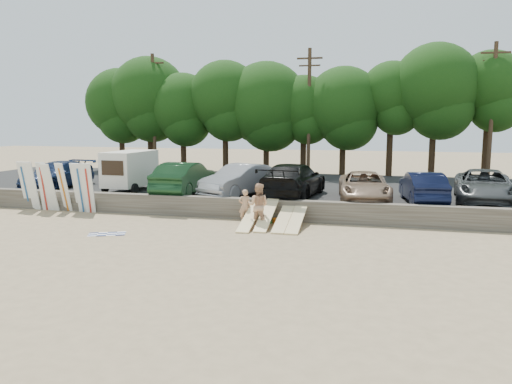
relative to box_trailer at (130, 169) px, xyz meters
The scene contains 30 objects.
ground 9.23m from the box_trailer, 41.53° to the right, with size 120.00×120.00×0.00m, color tan.
seawall 7.53m from the box_trailer, 23.83° to the right, with size 44.00×0.50×1.00m, color #6B6356.
parking_lot 8.28m from the box_trailer, 33.77° to the left, with size 44.00×14.50×0.70m, color #282828.
treeline 13.43m from the box_trailer, 64.38° to the left, with size 32.86×6.48×9.28m.
utility_poles 13.75m from the box_trailer, 48.85° to the left, with size 25.80×0.26×9.00m.
box_trailer is the anchor object (origin of this frame).
car_0 4.93m from the box_trailer, behind, with size 2.16×5.32×1.54m, color #122042.
car_1 3.59m from the box_trailer, ahead, with size 1.85×5.32×1.75m, color #123318.
car_2 6.66m from the box_trailer, ahead, with size 1.77×5.07×1.67m, color #95959A.
car_3 9.45m from the box_trailer, ahead, with size 2.49×6.11×1.77m, color black.
car_4 13.12m from the box_trailer, ahead, with size 2.40×5.20×1.44m, color #91745C.
car_5 15.91m from the box_trailer, ahead, with size 1.61×4.61×1.52m, color black.
car_6 18.85m from the box_trailer, ahead, with size 2.65×5.74×1.60m, color #414445.
surfboard_upright_0 5.51m from the box_trailer, 142.19° to the right, with size 0.50×0.06×2.60m, color white.
surfboard_upright_1 5.20m from the box_trailer, 137.85° to the right, with size 0.50×0.06×2.60m, color white.
surfboard_upright_2 4.72m from the box_trailer, 131.69° to the right, with size 0.50×0.06×2.60m, color white.
surfboard_upright_3 4.54m from the box_trailer, 126.32° to the right, with size 0.50×0.06×2.60m, color white.
surfboard_upright_4 4.03m from the box_trailer, 119.12° to the right, with size 0.50×0.06×2.60m, color white.
surfboard_upright_5 3.63m from the box_trailer, 108.84° to the right, with size 0.50×0.06×2.60m, color white.
surfboard_upright_6 3.69m from the box_trailer, 104.74° to the right, with size 0.50×0.06×2.60m, color white.
surfboard_upright_7 3.64m from the box_trailer, 97.20° to the right, with size 0.50×0.06×2.60m, color white.
surfboard_low_0 9.68m from the box_trailer, 29.10° to the right, with size 0.56×3.00×0.07m, color #FCDF9F.
surfboard_low_1 10.16m from the box_trailer, 26.04° to the right, with size 0.56×3.00×0.07m, color #FCDF9F.
surfboard_low_2 10.86m from the box_trailer, 24.17° to the right, with size 0.56×3.00×0.07m, color #FCDF9F.
surfboard_low_3 11.40m from the box_trailer, 23.04° to the right, with size 0.56×3.00×0.07m, color #FCDF9F.
beachgoer_a 8.87m from the box_trailer, 26.39° to the right, with size 0.57×0.37×1.56m, color tan.
beachgoer_b 9.97m from the box_trailer, 28.44° to the right, with size 0.95×0.74×1.96m, color tan.
cooler 9.79m from the box_trailer, 22.55° to the right, with size 0.38×0.30×0.32m, color #23822D.
gear_bag 10.13m from the box_trailer, 21.08° to the right, with size 0.30×0.25×0.22m, color orange.
beach_towel 8.36m from the box_trailer, 68.75° to the right, with size 1.50×1.50×0.00m, color white.
Camera 1 is at (7.19, -19.69, 4.68)m, focal length 35.00 mm.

